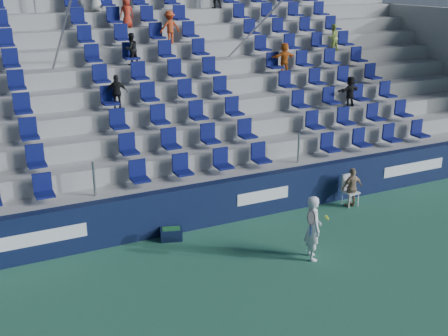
% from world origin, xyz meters
% --- Properties ---
extents(ground, '(70.00, 70.00, 0.00)m').
position_xyz_m(ground, '(0.00, 0.00, 0.00)').
color(ground, '#2D6A4E').
rests_on(ground, ground).
extents(sponsor_wall, '(24.00, 0.32, 1.20)m').
position_xyz_m(sponsor_wall, '(0.00, 3.15, 0.60)').
color(sponsor_wall, '#0F1838').
rests_on(sponsor_wall, ground).
extents(grandstand, '(24.00, 8.17, 6.63)m').
position_xyz_m(grandstand, '(0.00, 8.24, 2.13)').
color(grandstand, '#979893').
rests_on(grandstand, ground).
extents(tennis_player, '(0.69, 0.68, 1.60)m').
position_xyz_m(tennis_player, '(1.36, 0.36, 0.80)').
color(tennis_player, silver).
rests_on(tennis_player, ground).
extents(line_judge_chair, '(0.42, 0.43, 0.94)m').
position_xyz_m(line_judge_chair, '(4.18, 2.65, 0.53)').
color(line_judge_chair, white).
rests_on(line_judge_chair, ground).
extents(line_judge, '(0.69, 0.29, 1.18)m').
position_xyz_m(line_judge, '(4.18, 2.50, 0.59)').
color(line_judge, tan).
rests_on(line_judge, ground).
extents(ball_bin, '(0.63, 0.51, 0.31)m').
position_xyz_m(ball_bin, '(-1.32, 2.75, 0.17)').
color(ball_bin, '#0D1732').
rests_on(ball_bin, ground).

